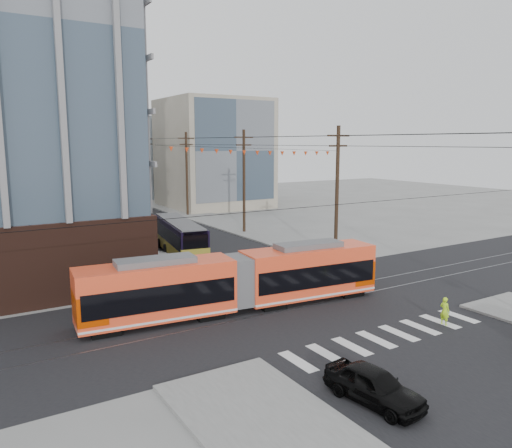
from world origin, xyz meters
The scene contains 12 objects.
ground centered at (0.00, 0.00, 0.00)m, with size 160.00×160.00×0.00m, color slate.
bg_bldg_ne_near centered at (16.00, 48.00, 8.00)m, with size 14.00×14.00×16.00m, color gray.
bg_bldg_ne_far centered at (18.00, 68.00, 7.00)m, with size 16.00×16.00×14.00m, color #8C99A5.
utility_pole_far centered at (8.50, 56.00, 5.50)m, with size 0.30×0.30×11.00m, color black.
streetcar centered at (-4.46, 4.46, 1.73)m, with size 17.97×2.53×3.46m, color #FF4C25, non-canonical shape.
city_bus centered at (-1.52, 20.03, 1.52)m, with size 2.33×10.74×3.04m, color black, non-canonical shape.
black_sedan centered at (-5.28, -7.33, 0.69)m, with size 1.63×4.05×1.38m, color black.
parked_car_silver centered at (-4.93, 12.11, 0.67)m, with size 1.43×4.10×1.35m, color #97999B.
parked_car_white centered at (-5.28, 16.09, 0.70)m, with size 1.95×4.80×1.39m, color #B8B8B8.
parked_car_grey centered at (-6.09, 24.50, 0.63)m, with size 2.08×4.51×1.25m, color #454952.
pedestrian centered at (3.81, -3.40, 0.77)m, with size 0.56×0.37×1.53m, color #B8F221.
jersey_barrier centered at (8.30, 13.03, 0.41)m, with size 0.91×4.06×0.81m, color #606060.
Camera 1 is at (-18.16, -19.89, 9.69)m, focal length 35.00 mm.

